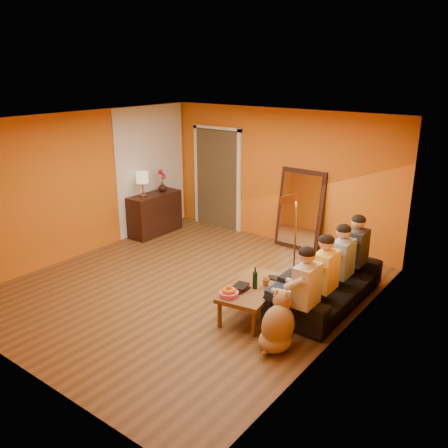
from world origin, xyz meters
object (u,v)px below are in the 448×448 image
Objects in this scene: tumbler at (266,282)px; person_mid_left at (325,278)px; table_lamp at (143,185)px; vase at (162,187)px; sideboard at (155,214)px; person_mid_right at (342,265)px; person_far_right at (357,253)px; wine_bottle at (255,278)px; dog at (278,321)px; coffee_table at (253,300)px; floor_lamp at (295,240)px; laptop at (278,280)px; mirror_frame at (300,210)px; person_far_left at (306,292)px; sofa at (329,284)px.

person_mid_left is at bearing 25.76° from tumbler.
table_lamp is 0.57m from vase.
sideboard is 4.41m from person_mid_right.
person_far_right is (0.00, 0.55, 0.00)m from person_mid_right.
vase is at bearing 152.04° from wine_bottle.
dog is 1.59m from person_mid_right.
dog is (0.72, -0.55, 0.15)m from coffee_table.
tumbler is at bearing -25.36° from vase.
person_mid_right reaches higher than wine_bottle.
laptop is (0.24, -0.90, -0.29)m from floor_lamp.
laptop is at bearing -69.04° from floor_lamp.
mirror_frame is 2.08× the size of dog.
mirror_frame reaches higher than person_far_right.
vase is at bearing 154.64° from tumbler.
laptop is at bearing -169.74° from person_mid_left.
person_mid_left is 1.00× the size of person_far_right.
dog is 2.26× the size of laptop.
table_lamp is 0.35× the size of floor_lamp.
wine_bottle is (-0.80, -0.52, -0.03)m from person_mid_left.
tumbler is 0.55× the size of vase.
person_far_left reaches higher than sideboard.
dog is at bearing -96.89° from person_mid_left.
person_far_right is (0.13, 0.65, 0.30)m from sofa.
person_mid_left is (0.13, -0.45, 0.30)m from sofa.
sideboard is at bearing 158.37° from dog.
coffee_table is 1.05m from person_mid_left.
person_mid_left and person_mid_right have the same top height.
person_mid_left is 11.39× the size of tumbler.
laptop is at bearing 72.00° from wine_bottle.
person_far_right reaches higher than wine_bottle.
person_mid_right is 1.33m from wine_bottle.
vase is (-3.64, 1.73, 0.48)m from tumbler.
person_mid_left reaches higher than tumbler.
mirror_frame is 1.25× the size of coffee_table.
wine_bottle is at bearing -116.17° from person_far_right.
person_far_right is 3.78× the size of laptop.
sideboard is at bearing 80.94° from sofa.
person_mid_right is at bearing 90.66° from dog.
sofa is at bearing 55.53° from wine_bottle.
laptop is (-0.67, 0.43, -0.18)m from person_far_left.
person_far_right is at bearing 91.82° from dog.
tumbler is at bearing -116.60° from person_far_right.
floor_lamp reaches higher than wine_bottle.
sideboard reaches higher than dog.
floor_lamp is at bearing 82.85° from coffee_table.
vase is at bearing 90.00° from table_lamp.
person_far_right is at bearing 90.00° from person_mid_right.
tumbler is (-0.60, 0.67, 0.10)m from dog.
person_far_right reaches higher than tumbler.
sofa is 1.47m from dog.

